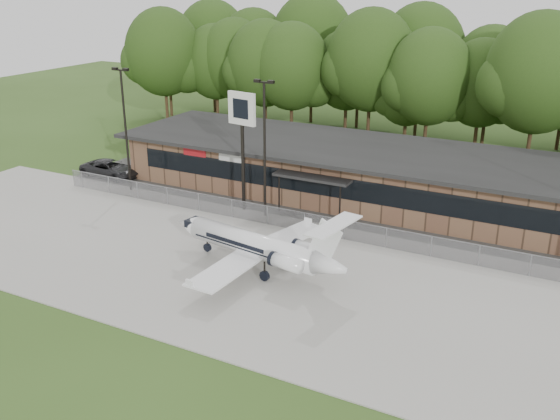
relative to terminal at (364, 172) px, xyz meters
The scene contains 11 objects.
ground 24.04m from the terminal, 89.99° to the right, with size 160.00×160.00×0.00m, color #334E1B.
apron 16.08m from the terminal, 89.99° to the right, with size 64.00×18.00×0.08m, color #9E9B93.
parking_lot 4.93m from the terminal, 89.96° to the right, with size 50.00×9.00×0.06m, color #383835.
terminal is the anchor object (origin of this frame).
fence 9.05m from the terminal, 89.98° to the right, with size 46.00×0.04×1.52m.
treeline 18.83m from the terminal, 89.99° to the left, with size 72.00×12.00×15.00m, color #1D3611, non-canonical shape.
light_pole_left 19.84m from the terminal, 157.54° to the right, with size 1.55×0.30×10.23m.
light_pole_mid 9.73m from the terminal, 123.89° to the right, with size 1.55×0.30×10.23m.
business_jet 15.73m from the terminal, 92.99° to the right, with size 13.15×11.78×4.43m.
suv 22.70m from the terminal, 166.16° to the right, with size 2.59×5.61×1.56m, color #29292B.
pole_sign 11.14m from the terminal, 134.60° to the right, with size 2.41×0.65×9.16m.
Camera 1 is at (16.40, -21.85, 17.08)m, focal length 40.00 mm.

